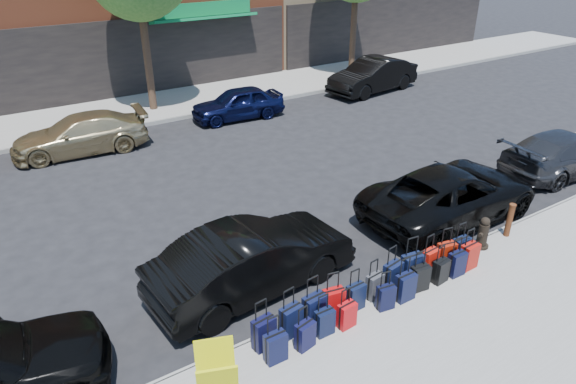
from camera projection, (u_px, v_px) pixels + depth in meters
ground at (257, 208)px, 14.03m from camera, size 120.00×120.00×0.00m
sidewalk_near at (437, 353)px, 9.14m from camera, size 60.00×4.00×0.15m
sidewalk_far at (138, 109)px, 21.47m from camera, size 60.00×4.00×0.15m
curb_near at (363, 293)px, 10.65m from camera, size 60.00×0.08×0.15m
curb_far at (155, 123)px, 19.96m from camera, size 60.00×0.08×0.15m
suitcase_front_0 at (264, 333)px, 9.04m from camera, size 0.44×0.27×0.99m
suitcase_front_1 at (291, 321)px, 9.32m from camera, size 0.44×0.28×1.00m
suitcase_front_2 at (314, 311)px, 9.54m from camera, size 0.46×0.27×1.06m
suitcase_front_3 at (334, 303)px, 9.77m from camera, size 0.44×0.30×0.98m
suitcase_front_4 at (356, 297)px, 9.98m from camera, size 0.37×0.21×0.89m
suitcase_front_5 at (375, 286)px, 10.29m from camera, size 0.38×0.24×0.87m
suitcase_front_6 at (393, 276)px, 10.51m from camera, size 0.45×0.29×1.00m
suitcase_front_7 at (412, 269)px, 10.69m from camera, size 0.48×0.31×1.08m
suitcase_front_8 at (430, 261)px, 11.02m from camera, size 0.40×0.24×0.92m
suitcase_front_9 at (446, 255)px, 11.22m from camera, size 0.43×0.29×0.95m
suitcase_front_10 at (461, 250)px, 11.39m from camera, size 0.40×0.22×0.96m
suitcase_back_0 at (276, 347)px, 8.77m from camera, size 0.39×0.23×0.91m
suitcase_back_1 at (305, 335)px, 9.05m from camera, size 0.39×0.27×0.86m
suitcase_back_2 at (324, 322)px, 9.36m from camera, size 0.36×0.21×0.85m
suitcase_back_3 at (347, 315)px, 9.53m from camera, size 0.36×0.23×0.83m
suitcase_back_5 at (386, 297)px, 10.00m from camera, size 0.38×0.26×0.83m
suitcase_back_6 at (405, 287)px, 10.22m from camera, size 0.40×0.23×0.95m
suitcase_back_7 at (420, 278)px, 10.51m from camera, size 0.40×0.27×0.90m
suitcase_back_8 at (441, 271)px, 10.75m from camera, size 0.38×0.24×0.85m
suitcase_back_9 at (457, 264)px, 10.96m from camera, size 0.38×0.23×0.90m
suitcase_back_10 at (469, 256)px, 11.18m from camera, size 0.41×0.25×0.95m
fire_hydrant at (483, 233)px, 11.89m from camera, size 0.40×0.35×0.78m
bollard at (510, 220)px, 12.30m from camera, size 0.16×0.16×0.86m
display_rack at (217, 380)px, 7.80m from camera, size 0.80×0.84×1.09m
car_near_1 at (253, 259)px, 10.58m from camera, size 4.55×1.90×1.46m
car_near_2 at (451, 194)px, 13.26m from camera, size 5.12×2.44×1.41m
car_near_3 at (565, 153)px, 15.79m from camera, size 4.67×2.20×1.32m
car_far_1 at (80, 134)px, 17.27m from camera, size 4.56×2.20×1.28m
car_far_2 at (238, 103)px, 20.37m from camera, size 3.80×1.79×1.25m
car_far_3 at (373, 75)px, 23.70m from camera, size 4.79×2.19×1.52m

